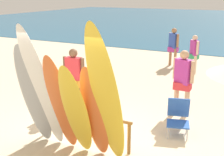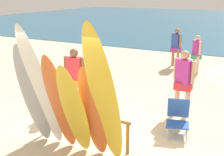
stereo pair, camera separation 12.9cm
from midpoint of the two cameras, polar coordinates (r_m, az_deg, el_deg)
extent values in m
plane|color=beige|center=(19.49, 17.04, 6.10)|extent=(60.00, 60.00, 0.00)
cylinder|color=brown|center=(7.13, -12.74, -7.73)|extent=(0.07, 0.07, 0.68)
cylinder|color=brown|center=(6.13, 2.66, -11.47)|extent=(0.07, 0.07, 0.68)
cylinder|color=brown|center=(6.43, -5.75, -6.82)|extent=(2.18, 0.06, 0.06)
ellipsoid|color=#999EA3|center=(6.29, -15.25, -3.38)|extent=(0.62, 0.80, 2.27)
ellipsoid|color=white|center=(6.00, -13.83, -2.21)|extent=(0.63, 1.02, 2.67)
ellipsoid|color=orange|center=(5.90, -10.31, -5.05)|extent=(0.53, 0.84, 2.14)
ellipsoid|color=yellow|center=(5.71, -7.53, -6.42)|extent=(0.55, 0.86, 2.00)
ellipsoid|color=orange|center=(5.65, -3.95, -6.76)|extent=(0.54, 0.66, 1.96)
ellipsoid|color=yellow|center=(5.22, -1.86, -3.93)|extent=(0.66, 0.98, 2.77)
cylinder|color=#9E704C|center=(13.31, 11.67, 3.82)|extent=(0.12, 0.12, 0.81)
cylinder|color=#9E704C|center=(13.56, 10.79, 4.10)|extent=(0.12, 0.12, 0.81)
cube|color=#B23399|center=(13.37, 11.31, 5.38)|extent=(0.43, 0.27, 0.19)
cube|color=#2D4CB2|center=(13.30, 11.40, 7.00)|extent=(0.47, 0.42, 0.63)
sphere|color=#9E704C|center=(13.24, 11.50, 8.84)|extent=(0.23, 0.23, 0.23)
cylinder|color=#9E704C|center=(13.09, 12.14, 6.97)|extent=(0.10, 0.10, 0.56)
cylinder|color=#9E704C|center=(13.50, 10.69, 7.32)|extent=(0.10, 0.10, 0.56)
cylinder|color=tan|center=(8.35, 11.75, -3.49)|extent=(0.13, 0.13, 0.84)
cylinder|color=tan|center=(8.16, 13.65, -4.08)|extent=(0.13, 0.13, 0.84)
cube|color=#DB333D|center=(8.14, 12.84, -1.46)|extent=(0.45, 0.28, 0.20)
cube|color=#B23399|center=(8.03, 13.02, 1.22)|extent=(0.48, 0.37, 0.65)
sphere|color=tan|center=(7.93, 13.22, 4.33)|extent=(0.24, 0.24, 0.24)
cylinder|color=tan|center=(8.18, 11.49, 1.85)|extent=(0.10, 0.10, 0.58)
cylinder|color=tan|center=(7.87, 14.63, 1.07)|extent=(0.10, 0.10, 0.58)
cylinder|color=beige|center=(12.59, 14.61, 2.77)|extent=(0.11, 0.11, 0.74)
cylinder|color=beige|center=(12.32, 15.25, 2.44)|extent=(0.11, 0.11, 0.74)
cube|color=#33A36B|center=(12.39, 15.03, 4.01)|extent=(0.40, 0.25, 0.18)
cube|color=#B23399|center=(12.32, 15.15, 5.60)|extent=(0.40, 0.42, 0.58)
sphere|color=beige|center=(12.26, 15.28, 7.41)|extent=(0.21, 0.21, 0.21)
cylinder|color=beige|center=(12.53, 14.65, 5.95)|extent=(0.09, 0.09, 0.52)
cylinder|color=beige|center=(12.10, 15.69, 5.53)|extent=(0.09, 0.09, 0.52)
cylinder|color=brown|center=(8.50, -8.56, -2.99)|extent=(0.13, 0.13, 0.83)
cylinder|color=brown|center=(8.33, -6.54, -3.31)|extent=(0.13, 0.13, 0.83)
cube|color=orange|center=(8.31, -7.65, -0.89)|extent=(0.44, 0.27, 0.20)
cube|color=#DB333D|center=(8.20, -7.75, 1.72)|extent=(0.44, 0.25, 0.65)
sphere|color=brown|center=(8.10, -7.87, 4.74)|extent=(0.23, 0.23, 0.23)
cylinder|color=brown|center=(8.33, -9.38, 2.13)|extent=(0.10, 0.10, 0.58)
cylinder|color=brown|center=(8.06, -6.08, 1.78)|extent=(0.10, 0.10, 0.58)
cylinder|color=#B7B7BC|center=(6.88, 10.09, -10.30)|extent=(0.02, 0.02, 0.28)
cylinder|color=#B7B7BC|center=(6.89, 13.63, -10.48)|extent=(0.02, 0.02, 0.28)
cylinder|color=#B7B7BC|center=(7.22, 10.18, -8.98)|extent=(0.02, 0.02, 0.28)
cylinder|color=#B7B7BC|center=(7.23, 13.55, -9.15)|extent=(0.02, 0.02, 0.28)
cube|color=blue|center=(6.99, 11.94, -8.57)|extent=(0.60, 0.57, 0.03)
cube|color=blue|center=(7.18, 12.07, -5.53)|extent=(0.54, 0.35, 0.52)
camera|label=1|loc=(0.06, -90.51, -0.15)|focal=47.95mm
camera|label=2|loc=(0.06, 89.49, 0.15)|focal=47.95mm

